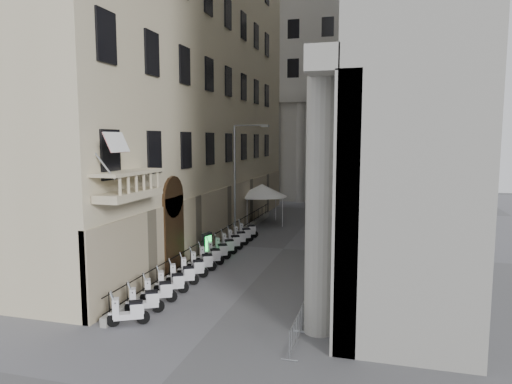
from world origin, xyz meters
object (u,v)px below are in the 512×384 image
at_px(info_kiosk, 207,246).
at_px(pedestrian_b, 339,218).
at_px(security_tent, 269,191).
at_px(street_lamp, 239,172).
at_px(scooter_0, 129,325).
at_px(pedestrian_a, 317,234).

distance_m(info_kiosk, pedestrian_b, 14.85).
bearing_deg(security_tent, street_lamp, -96.78).
distance_m(scooter_0, info_kiosk, 10.81).
relative_size(street_lamp, pedestrian_a, 5.24).
xyz_separation_m(security_tent, info_kiosk, (-1.11, -12.18, -2.18)).
xyz_separation_m(scooter_0, security_tent, (0.34, 22.93, 3.04)).
bearing_deg(info_kiosk, security_tent, 102.77).
height_order(scooter_0, street_lamp, street_lamp).
bearing_deg(pedestrian_a, street_lamp, 3.20).
bearing_deg(pedestrian_b, street_lamp, 60.39).
height_order(street_lamp, info_kiosk, street_lamp).
height_order(street_lamp, pedestrian_a, street_lamp).
height_order(street_lamp, pedestrian_b, street_lamp).
bearing_deg(info_kiosk, street_lamp, 104.52).
distance_m(security_tent, pedestrian_a, 8.77).
relative_size(security_tent, info_kiosk, 2.64).
distance_m(street_lamp, info_kiosk, 7.26).
xyz_separation_m(info_kiosk, pedestrian_b, (7.19, 12.99, -0.04)).
bearing_deg(street_lamp, pedestrian_b, 55.25).
bearing_deg(info_kiosk, scooter_0, -67.91).
xyz_separation_m(street_lamp, pedestrian_b, (6.84, 7.21, -4.42)).
bearing_deg(pedestrian_a, security_tent, -46.04).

